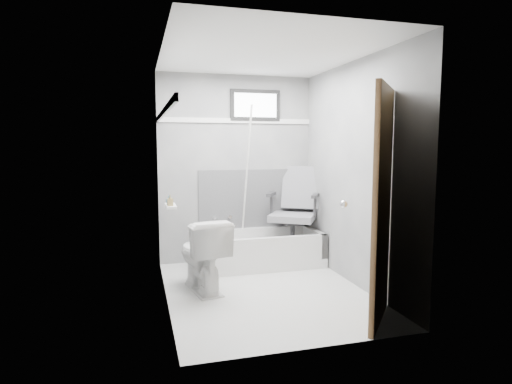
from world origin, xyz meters
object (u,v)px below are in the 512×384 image
object	(u,v)px
door	(431,210)
soap_bottle_b	(169,199)
soap_bottle_a	(170,201)
bathtub	(261,249)
office_chair	(293,210)
toilet	(202,255)

from	to	relation	value
door	soap_bottle_b	distance (m)	2.47
soap_bottle_a	soap_bottle_b	world-z (taller)	soap_bottle_a
bathtub	office_chair	world-z (taller)	office_chair
bathtub	door	bearing A→B (deg)	-71.25
bathtub	soap_bottle_b	size ratio (longest dim) A/B	16.76
office_chair	soap_bottle_a	bearing A→B (deg)	-121.37
soap_bottle_a	door	bearing A→B (deg)	-36.49
soap_bottle_b	door	bearing A→B (deg)	-39.10
door	soap_bottle_b	world-z (taller)	door
bathtub	office_chair	size ratio (longest dim) A/B	1.34
bathtub	door	xyz separation A→B (m)	(0.75, -2.21, 0.79)
office_chair	soap_bottle_a	world-z (taller)	office_chair
toilet	soap_bottle_b	bearing A→B (deg)	-22.39
soap_bottle_a	office_chair	bearing A→B (deg)	27.09
toilet	soap_bottle_b	size ratio (longest dim) A/B	8.58
office_chair	door	xyz separation A→B (m)	(0.32, -2.24, 0.32)
office_chair	soap_bottle_b	size ratio (longest dim) A/B	12.50
toilet	bathtub	bearing A→B (deg)	-149.94
bathtub	soap_bottle_a	size ratio (longest dim) A/B	13.02
toilet	door	world-z (taller)	door
office_chair	toilet	bearing A→B (deg)	-118.16
bathtub	soap_bottle_b	xyz separation A→B (m)	(-1.17, -0.65, 0.75)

